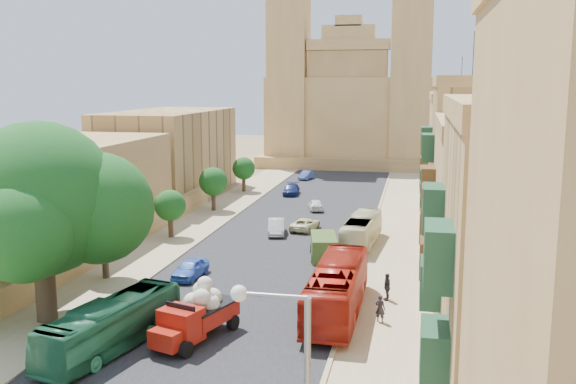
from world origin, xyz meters
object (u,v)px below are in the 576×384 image
at_px(car_dkblue, 291,189).
at_px(pedestrian_a, 380,309).
at_px(church, 352,105).
at_px(car_cream, 305,224).
at_px(pedestrian_c, 387,287).
at_px(olive_pickup, 324,247).
at_px(street_tree_b, 170,206).
at_px(street_tree_d, 244,169).
at_px(red_truck, 196,314).
at_px(car_white_b, 316,205).
at_px(car_blue_a, 190,269).
at_px(bus_cream_east, 362,230).
at_px(street_tree_a, 104,229).
at_px(bus_green_north, 112,325).
at_px(street_tree_c, 213,182).
at_px(car_blue_b, 306,175).
at_px(ficus_tree, 42,205).
at_px(car_white_a, 276,227).
at_px(bus_red_east, 337,289).

relative_size(car_dkblue, pedestrian_a, 2.74).
height_order(church, car_cream, church).
bearing_deg(pedestrian_c, olive_pickup, -167.81).
distance_m(street_tree_b, car_dkblue, 23.87).
relative_size(street_tree_d, car_cream, 1.06).
xyz_separation_m(red_truck, car_white_b, (0.77, 35.19, -0.83)).
bearing_deg(street_tree_d, car_blue_a, -80.69).
bearing_deg(pedestrian_c, car_blue_a, -117.00).
bearing_deg(church, car_blue_a, -93.76).
bearing_deg(car_dkblue, bus_cream_east, -70.67).
height_order(street_tree_a, car_dkblue, street_tree_a).
bearing_deg(pedestrian_c, bus_cream_east, 173.00).
height_order(street_tree_a, street_tree_b, street_tree_a).
bearing_deg(car_white_b, car_blue_a, 65.03).
relative_size(bus_green_north, bus_cream_east, 1.03).
height_order(street_tree_b, olive_pickup, street_tree_b).
xyz_separation_m(street_tree_c, pedestrian_a, (19.05, -28.55, -2.26)).
bearing_deg(street_tree_b, pedestrian_c, -33.61).
relative_size(street_tree_a, car_blue_b, 1.48).
xyz_separation_m(street_tree_d, car_dkblue, (6.16, -1.04, -2.21)).
bearing_deg(olive_pickup, car_blue_b, 101.72).
xyz_separation_m(street_tree_b, car_blue_b, (5.84, 35.30, -2.21)).
height_order(street_tree_c, olive_pickup, street_tree_c).
bearing_deg(ficus_tree, street_tree_d, 90.78).
relative_size(street_tree_c, car_dkblue, 1.05).
xyz_separation_m(car_white_a, pedestrian_a, (10.30, -19.47, 0.13)).
xyz_separation_m(olive_pickup, bus_red_east, (2.50, -11.78, 0.68)).
relative_size(car_blue_a, car_white_b, 1.10).
height_order(ficus_tree, street_tree_c, ficus_tree).
bearing_deg(bus_red_east, street_tree_a, -12.45).
xyz_separation_m(bus_green_north, car_dkblue, (0.16, 45.96, -0.66)).
bearing_deg(red_truck, street_tree_d, 102.21).
bearing_deg(olive_pickup, car_white_a, 127.20).
bearing_deg(car_blue_b, car_white_b, -67.22).
xyz_separation_m(street_tree_a, car_blue_a, (5.71, 1.21, -2.84)).
xyz_separation_m(church, street_tree_a, (-10.00, -66.61, -6.03)).
bearing_deg(olive_pickup, pedestrian_a, -68.09).
distance_m(street_tree_c, bus_green_north, 35.55).
relative_size(street_tree_b, street_tree_d, 0.98).
height_order(street_tree_a, red_truck, street_tree_a).
bearing_deg(street_tree_a, street_tree_c, 90.00).
distance_m(red_truck, bus_green_north, 4.24).
distance_m(olive_pickup, car_blue_a, 10.72).
distance_m(car_white_b, pedestrian_c, 28.38).
height_order(street_tree_b, bus_red_east, street_tree_b).
relative_size(street_tree_b, car_dkblue, 0.96).
relative_size(ficus_tree, car_white_b, 3.28).
bearing_deg(car_white_b, street_tree_a, 54.05).
bearing_deg(car_cream, church, -78.32).
bearing_deg(olive_pickup, red_truck, -104.11).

